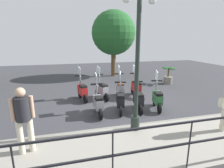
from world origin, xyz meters
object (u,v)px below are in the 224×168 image
(pedestrian_distant, at_px, (23,116))
(scooter_near_0, at_px, (157,98))
(lamp_post_near, at_px, (137,70))
(scooter_far_3, at_px, (82,90))
(scooter_far_0, at_px, (136,87))
(scooter_near_1, at_px, (138,99))
(tree_distant, at_px, (114,33))
(scooter_far_2, at_px, (102,89))
(scooter_near_3, at_px, (98,103))
(scooter_far_1, at_px, (120,88))
(potted_palm, at_px, (168,77))
(scooter_near_2, at_px, (120,100))

(pedestrian_distant, distance_m, scooter_near_0, 4.88)
(lamp_post_near, distance_m, scooter_far_3, 3.89)
(scooter_near_0, relative_size, scooter_far_0, 1.00)
(scooter_near_1, xyz_separation_m, scooter_far_0, (1.70, -0.59, 0.00))
(tree_distant, height_order, scooter_near_0, tree_distant)
(pedestrian_distant, bearing_deg, scooter_far_2, 131.16)
(tree_distant, distance_m, scooter_near_3, 7.84)
(scooter_far_1, bearing_deg, tree_distant, -5.69)
(tree_distant, distance_m, potted_palm, 5.10)
(pedestrian_distant, height_order, potted_palm, pedestrian_distant)
(scooter_near_1, height_order, scooter_far_1, same)
(tree_distant, relative_size, scooter_near_2, 3.15)
(scooter_near_2, distance_m, scooter_far_3, 2.16)
(scooter_far_1, height_order, scooter_far_3, same)
(scooter_near_2, distance_m, scooter_far_0, 2.08)
(potted_palm, xyz_separation_m, scooter_far_0, (-1.96, 2.98, 0.04))
(lamp_post_near, height_order, scooter_near_1, lamp_post_near)
(lamp_post_near, xyz_separation_m, scooter_near_1, (1.59, -0.75, -1.47))
(tree_distant, height_order, scooter_far_1, tree_distant)
(scooter_near_1, xyz_separation_m, scooter_far_2, (1.73, 1.12, 0.00))
(tree_distant, xyz_separation_m, scooter_far_1, (-5.22, 1.04, -2.73))
(scooter_near_3, bearing_deg, scooter_far_1, -39.06)
(scooter_near_2, xyz_separation_m, scooter_near_3, (-0.07, 0.88, 0.00))
(tree_distant, bearing_deg, scooter_far_2, 159.73)
(scooter_near_2, bearing_deg, scooter_far_1, -1.46)
(scooter_near_0, bearing_deg, scooter_far_0, 22.22)
(scooter_near_3, bearing_deg, scooter_far_0, -52.80)
(scooter_near_0, distance_m, scooter_far_1, 2.05)
(scooter_far_2, bearing_deg, lamp_post_near, 168.60)
(scooter_near_3, relative_size, scooter_far_1, 1.00)
(scooter_near_2, bearing_deg, scooter_near_1, -80.91)
(potted_palm, xyz_separation_m, scooter_near_3, (-3.66, 5.15, 0.04))
(scooter_near_3, xyz_separation_m, scooter_far_1, (1.73, -1.36, 0.00))
(scooter_far_2, relative_size, scooter_far_3, 1.00)
(scooter_far_1, xyz_separation_m, scooter_far_2, (-0.00, 0.89, 0.00))
(lamp_post_near, xyz_separation_m, scooter_near_0, (1.54, -1.55, -1.47))
(scooter_near_3, relative_size, scooter_far_3, 1.00)
(scooter_near_0, distance_m, scooter_near_1, 0.80)
(scooter_near_2, bearing_deg, potted_palm, -35.18)
(pedestrian_distant, xyz_separation_m, scooter_near_3, (1.99, -2.05, -0.60))
(potted_palm, relative_size, scooter_far_3, 0.69)
(tree_distant, bearing_deg, pedestrian_distant, 153.51)
(scooter_near_2, distance_m, scooter_far_2, 1.71)
(tree_distant, relative_size, scooter_near_3, 3.15)
(tree_distant, distance_m, scooter_far_1, 5.98)
(scooter_near_2, distance_m, scooter_near_3, 0.88)
(scooter_far_2, distance_m, scooter_far_3, 0.91)
(scooter_near_1, relative_size, scooter_far_0, 1.00)
(scooter_near_0, bearing_deg, scooter_far_2, 62.43)
(scooter_near_3, height_order, scooter_far_2, same)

